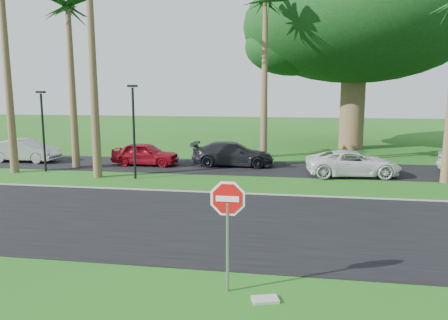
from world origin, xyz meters
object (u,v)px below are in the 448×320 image
Objects in this scene: car_dark at (233,154)px; car_minivan at (353,164)px; stop_sign_near at (228,213)px; car_silver at (25,151)px; car_red at (146,154)px.

car_dark is 6.84m from car_minivan.
stop_sign_near is 21.48m from car_silver.
car_red is 0.82× the size of car_dark.
car_red is (7.76, 0.01, -0.02)m from car_silver.
stop_sign_near reaches higher than car_dark.
stop_sign_near is 16.09m from car_dark.
stop_sign_near is at bearing 156.13° from car_minivan.
stop_sign_near is 0.63× the size of car_silver.
car_silver is 12.86m from car_dark.
car_silver is (-15.05, 15.28, -1.09)m from stop_sign_near.
car_minivan is (4.32, 13.88, -1.12)m from stop_sign_near.
car_silver is 0.87× the size of car_dark.
car_dark reaches higher than car_red.
car_dark is at bearing 66.18° from car_minivan.
car_minivan is (19.37, -1.40, -0.03)m from car_silver.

